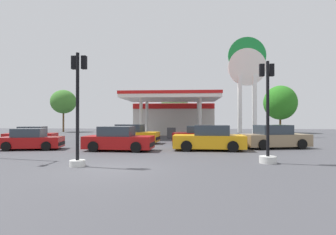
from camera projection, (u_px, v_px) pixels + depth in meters
name	position (u px, v px, depth m)	size (l,w,h in m)	color
ground_plane	(111.00, 169.00, 10.80)	(90.00, 90.00, 0.00)	#47474C
gas_station	(174.00, 116.00, 34.00)	(9.90, 13.34, 4.72)	beige
station_pole_sign	(247.00, 74.00, 30.58)	(4.30, 0.56, 11.45)	white
car_0	(132.00, 135.00, 22.16)	(4.58, 2.35, 1.58)	black
car_1	(275.00, 138.00, 18.53)	(4.81, 2.86, 1.61)	black
car_2	(31.00, 140.00, 17.67)	(4.12, 2.31, 1.39)	black
car_3	(31.00, 136.00, 22.04)	(4.11, 2.18, 1.41)	black
car_4	(197.00, 135.00, 22.49)	(4.09, 1.97, 1.44)	black
car_5	(119.00, 140.00, 17.05)	(4.44, 2.18, 1.55)	black
car_6	(209.00, 139.00, 17.28)	(4.61, 2.20, 1.63)	black
traffic_signal_0	(268.00, 129.00, 12.25)	(0.77, 0.77, 4.68)	silver
traffic_signal_1	(78.00, 119.00, 11.41)	(0.66, 0.69, 4.85)	silver
tree_0	(63.00, 102.00, 41.96)	(3.93, 3.93, 6.61)	brown
tree_1	(175.00, 103.00, 39.33)	(3.87, 3.87, 6.00)	brown
tree_2	(280.00, 103.00, 38.94)	(4.72, 4.72, 6.91)	brown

